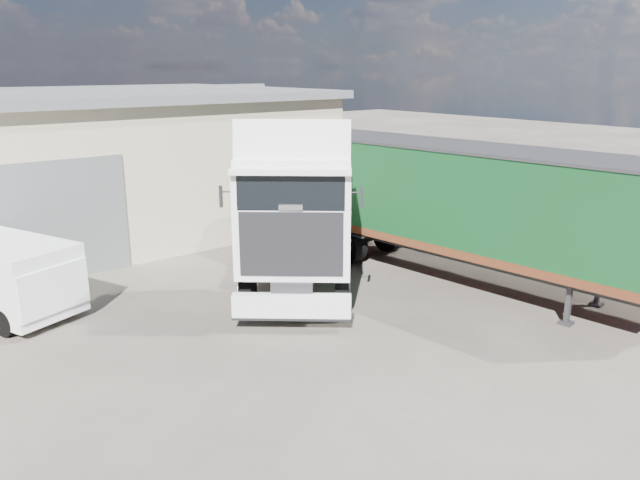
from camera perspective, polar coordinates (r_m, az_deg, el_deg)
ground at (r=12.90m, az=0.88°, el=-13.05°), size 120.00×120.00×0.00m
brick_boundary_wall at (r=24.33m, az=12.70°, el=3.50°), size 0.35×26.00×2.50m
tractor_unit at (r=16.91m, az=-2.09°, el=1.61°), size 6.90×7.37×5.00m
box_trailer at (r=18.62m, az=12.46°, el=3.68°), size 3.70×12.32×4.03m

